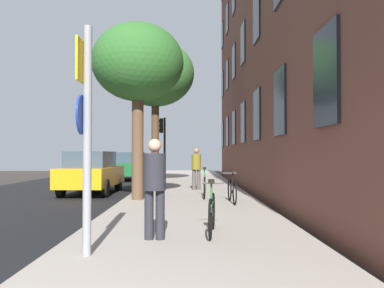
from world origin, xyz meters
TOP-DOWN VIEW (x-y plane):
  - ground_plane at (-2.40, 15.00)m, footprint 41.80×41.80m
  - road_asphalt at (-4.50, 15.00)m, footprint 7.00×38.00m
  - sidewalk at (1.10, 15.00)m, footprint 4.20×38.00m
  - sign_post at (-0.40, 4.32)m, footprint 0.16×0.60m
  - traffic_light at (-0.36, 21.44)m, footprint 0.43×0.24m
  - tree_near at (-0.53, 11.43)m, footprint 2.87×2.87m
  - tree_far at (-0.56, 18.68)m, footprint 3.80×3.80m
  - bicycle_0 at (1.47, 5.85)m, footprint 0.42×1.69m
  - bicycle_1 at (2.32, 10.49)m, footprint 0.42×1.71m
  - bicycle_2 at (1.58, 12.00)m, footprint 0.42×1.73m
  - pedestrian_0 at (0.49, 5.39)m, footprint 0.47×0.47m
  - pedestrian_1 at (1.37, 14.88)m, footprint 0.48×0.48m
  - car_0 at (-2.65, 14.45)m, footprint 1.82×4.34m
  - car_1 at (-2.21, 22.62)m, footprint 2.01×4.09m

SIDE VIEW (x-z plane):
  - ground_plane at x=-2.40m, z-range 0.00..0.00m
  - road_asphalt at x=-4.50m, z-range 0.00..0.01m
  - sidewalk at x=1.10m, z-range 0.00..0.12m
  - bicycle_1 at x=2.32m, z-range 0.02..0.96m
  - bicycle_0 at x=1.47m, z-range 0.01..0.99m
  - bicycle_2 at x=1.58m, z-range 0.01..1.00m
  - car_0 at x=-2.65m, z-range 0.03..1.65m
  - car_1 at x=-2.21m, z-range 0.03..1.65m
  - pedestrian_1 at x=1.37m, z-range 0.24..1.88m
  - pedestrian_0 at x=0.49m, z-range 0.24..1.91m
  - sign_post at x=-0.40m, z-range 0.35..3.58m
  - traffic_light at x=-0.36m, z-range 0.76..4.19m
  - tree_near at x=-0.53m, z-range 1.60..7.11m
  - tree_far at x=-0.56m, z-range 1.95..8.91m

